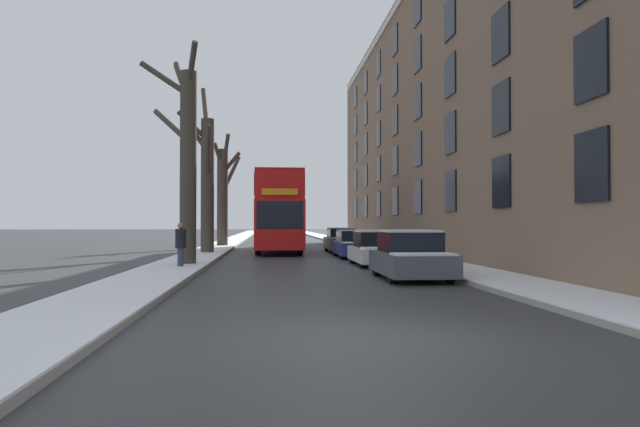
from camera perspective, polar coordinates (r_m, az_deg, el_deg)
The scene contains 13 objects.
ground_plane at distance 8.58m, azimuth 5.44°, elevation -12.30°, with size 320.00×320.00×0.00m, color #303335.
sidewalk_left at distance 61.38m, azimuth -8.33°, elevation -2.49°, with size 2.26×130.00×0.16m.
sidewalk_right at distance 61.63m, azimuth 0.92°, elevation -2.50°, with size 2.26×130.00×0.16m.
terrace_facade_right at distance 33.95m, azimuth 16.09°, elevation 9.09°, with size 9.10×47.64×15.21m.
bare_tree_left_0 at distance 22.59m, azimuth -13.20°, elevation 5.57°, with size 2.39×3.04×8.43m.
bare_tree_left_1 at distance 31.10m, azimuth -11.26°, elevation 3.42°, with size 1.95×3.58×9.29m.
bare_tree_left_2 at distance 40.70m, azimuth -9.67°, elevation 2.04°, with size 1.97×3.13×7.89m.
double_decker_bus at distance 33.37m, azimuth -4.20°, elevation 0.46°, with size 2.60×10.06×4.49m.
parked_car_0 at distance 17.51m, azimuth 9.05°, elevation -4.28°, with size 1.88×3.94×1.49m.
parked_car_1 at distance 22.99m, azimuth 5.61°, elevation -3.57°, with size 1.75×4.06×1.42m.
parked_car_2 at distance 28.41m, azimuth 3.54°, elevation -3.12°, with size 1.87×4.54×1.36m.
parked_car_3 at distance 33.91m, azimuth 2.12°, elevation -2.73°, with size 1.71×4.32×1.43m.
pedestrian_left_sidewalk at distance 20.96m, azimuth -13.77°, elevation -3.01°, with size 0.37×0.37×1.71m.
Camera 1 is at (-1.54, -8.27, 1.68)m, focal length 32.00 mm.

